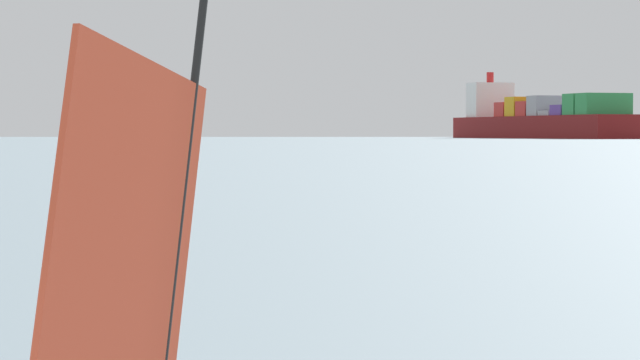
# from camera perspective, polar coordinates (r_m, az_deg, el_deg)

# --- Properties ---
(cargo_ship) EXTENTS (118.43, 155.44, 37.21)m
(cargo_ship) POSITION_cam_1_polar(r_m,az_deg,el_deg) (759.39, 8.81, 2.38)
(cargo_ship) COLOR maroon
(cargo_ship) RESTS_ON ground_plane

